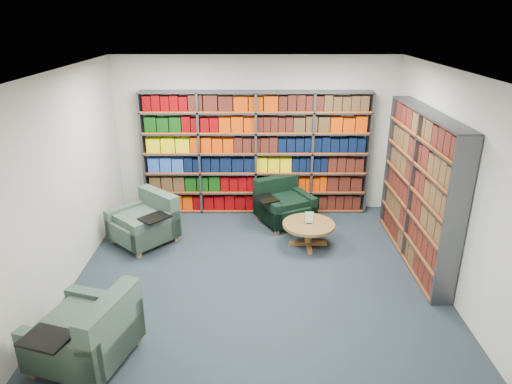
{
  "coord_description": "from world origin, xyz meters",
  "views": [
    {
      "loc": [
        -0.01,
        -5.5,
        3.44
      ],
      "look_at": [
        0.0,
        0.6,
        1.05
      ],
      "focal_mm": 32.0,
      "sensor_mm": 36.0,
      "label": 1
    }
  ],
  "objects_px": {
    "chair_teal_left": "(148,223)",
    "chair_teal_front": "(91,336)",
    "chair_green_right": "(282,205)",
    "coffee_table": "(309,228)"
  },
  "relations": [
    {
      "from": "chair_green_right",
      "to": "chair_teal_left",
      "type": "bearing_deg",
      "value": -161.55
    },
    {
      "from": "chair_teal_left",
      "to": "chair_teal_front",
      "type": "height_order",
      "value": "chair_teal_front"
    },
    {
      "from": "chair_teal_front",
      "to": "coffee_table",
      "type": "distance_m",
      "value": 3.64
    },
    {
      "from": "chair_green_right",
      "to": "chair_teal_front",
      "type": "relative_size",
      "value": 0.94
    },
    {
      "from": "chair_green_right",
      "to": "coffee_table",
      "type": "height_order",
      "value": "chair_green_right"
    },
    {
      "from": "chair_green_right",
      "to": "coffee_table",
      "type": "distance_m",
      "value": 0.99
    },
    {
      "from": "chair_teal_left",
      "to": "coffee_table",
      "type": "bearing_deg",
      "value": -4.14
    },
    {
      "from": "chair_teal_left",
      "to": "coffee_table",
      "type": "height_order",
      "value": "chair_teal_left"
    },
    {
      "from": "chair_green_right",
      "to": "chair_teal_front",
      "type": "xyz_separation_m",
      "value": [
        -2.18,
        -3.52,
        0.03
      ]
    },
    {
      "from": "chair_teal_left",
      "to": "chair_teal_front",
      "type": "bearing_deg",
      "value": -89.49
    }
  ]
}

